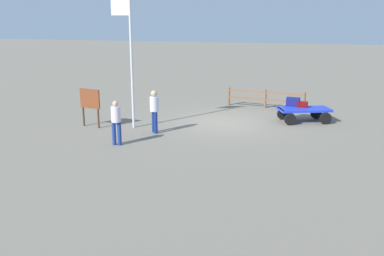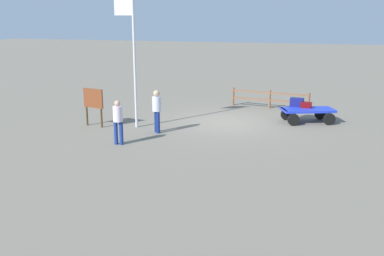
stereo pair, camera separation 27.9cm
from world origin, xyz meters
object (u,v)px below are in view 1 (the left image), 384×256
Objects in this scene: suitcase_maroon at (302,104)px; flagpole at (129,52)px; signboard at (90,102)px; worker_lead at (154,108)px; luggage_cart at (303,112)px; suitcase_olive at (293,102)px; worker_trailing at (116,120)px.

flagpole is at bearing 25.74° from suitcase_maroon.
worker_lead is at bearing 176.86° from signboard.
luggage_cart is 0.69m from suitcase_olive.
worker_trailing is (5.71, 5.85, 0.14)m from suitcase_olive.
worker_trailing reaches higher than suitcase_olive.
worker_trailing is 3.34m from flagpole.
suitcase_olive is 0.37× the size of worker_trailing.
worker_lead is at bearing 32.86° from luggage_cart.
signboard is (7.90, 3.76, 0.25)m from suitcase_olive.
suitcase_maroon is at bearing -156.44° from signboard.
suitcase_olive is 0.11× the size of flagpole.
worker_trailing reaches higher than signboard.
signboard is (2.19, -2.09, 0.12)m from worker_trailing.
suitcase_olive is (0.48, -0.36, 0.34)m from luggage_cart.
worker_lead reaches higher than luggage_cart.
suitcase_olive is at bearing -36.74° from luggage_cart.
flagpole is (6.74, 2.99, 2.62)m from luggage_cart.
suitcase_maroon is (-0.41, 0.14, -0.06)m from suitcase_olive.
signboard is (8.38, 3.40, 0.60)m from luggage_cart.
signboard reaches higher than suitcase_olive.
worker_lead is (5.50, 3.55, 0.55)m from luggage_cart.
suitcase_olive reaches higher than suitcase_maroon.
flagpole reaches higher than signboard.
flagpole reaches higher than worker_lead.
worker_trailing is at bearing 70.44° from worker_lead.
worker_trailing reaches higher than luggage_cart.
suitcase_maroon is (0.08, -0.22, 0.28)m from luggage_cart.
luggage_cart is 7.82m from flagpole.
luggage_cart is at bearing -156.09° from flagpole.
luggage_cart is 1.43× the size of worker_lead.
suitcase_maroon is at bearing 161.45° from suitcase_olive.
luggage_cart is 0.36m from suitcase_maroon.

